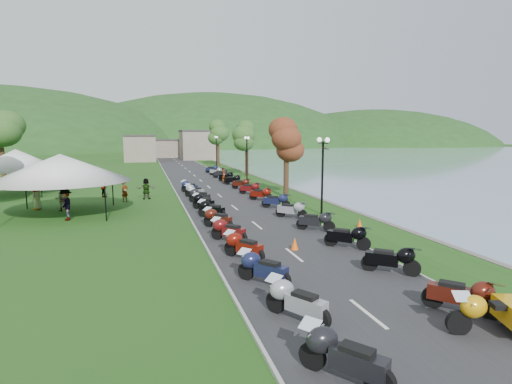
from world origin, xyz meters
TOP-DOWN VIEW (x-y plane):
  - road at (0.00, 40.00)m, footprint 7.00×120.00m
  - hills_backdrop at (0.00, 200.00)m, footprint 360.00×120.00m
  - far_building at (-2.00, 85.00)m, footprint 18.00×16.00m
  - yellow_trike at (2.49, 2.00)m, footprint 2.77×2.20m
  - moto_row_left at (-2.22, 11.41)m, footprint 2.60×40.22m
  - moto_row_right at (2.71, 26.13)m, footprint 2.60×47.99m
  - vendor_tent_main at (-11.42, 22.57)m, footprint 5.80×5.80m
  - vendor_tent_side at (-16.97, 33.45)m, footprint 4.72×4.72m
  - tree_lakeside at (5.29, 25.74)m, footprint 2.80×2.80m
  - pedestrian_a at (-7.74, 26.85)m, footprint 0.72×0.70m
  - pedestrian_b at (-11.76, 24.00)m, footprint 0.88×0.58m
  - pedestrian_c at (-10.89, 20.52)m, footprint 0.95×1.38m
  - traffic_cone_near at (0.33, 10.78)m, footprint 0.37×0.37m

SIDE VIEW (x-z plane):
  - hills_backdrop at x=0.00m, z-range -38.00..38.00m
  - pedestrian_a at x=-7.74m, z-range -0.80..0.80m
  - pedestrian_b at x=-11.76m, z-range -0.84..0.84m
  - pedestrian_c at x=-10.89m, z-range -0.99..0.99m
  - road at x=0.00m, z-range 0.00..0.02m
  - traffic_cone_near at x=0.33m, z-range 0.00..0.57m
  - moto_row_left at x=-2.22m, z-range 0.00..1.10m
  - moto_row_right at x=2.71m, z-range 0.00..1.10m
  - yellow_trike at x=2.49m, z-range 0.00..1.11m
  - vendor_tent_main at x=-11.42m, z-range 0.00..4.00m
  - vendor_tent_side at x=-16.97m, z-range 0.00..4.00m
  - far_building at x=-2.00m, z-range 0.00..5.00m
  - tree_lakeside at x=5.29m, z-range 0.00..7.77m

